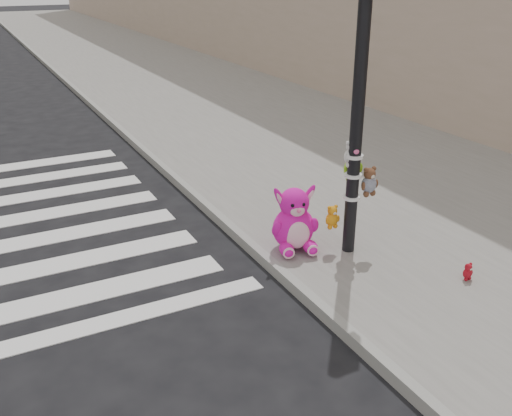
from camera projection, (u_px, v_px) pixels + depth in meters
ground at (227, 408)px, 5.05m from camera, size 120.00×120.00×0.00m
sidewalk_near at (241, 109)px, 15.31m from camera, size 7.00×80.00×0.14m
curb_edge at (113, 124)px, 13.85m from camera, size 0.12×80.00×0.15m
signal_pole at (357, 126)px, 6.94m from camera, size 0.66×0.50×4.00m
pink_bunny at (294, 223)px, 7.47m from camera, size 0.68×0.76×0.90m
red_teddy at (468, 272)px, 6.80m from camera, size 0.16×0.12×0.22m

